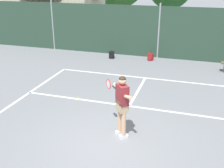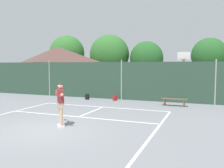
% 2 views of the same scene
% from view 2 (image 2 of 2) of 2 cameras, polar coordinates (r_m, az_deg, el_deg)
% --- Properties ---
extents(ground_plane, '(120.00, 120.00, 0.00)m').
position_cam_2_polar(ground_plane, '(10.18, -14.98, -10.40)').
color(ground_plane, slate).
extents(court_markings, '(8.30, 11.10, 0.01)m').
position_cam_2_polar(court_markings, '(10.68, -12.89, -9.63)').
color(court_markings, white).
rests_on(court_markings, ground).
extents(chainlink_fence, '(26.09, 0.09, 2.99)m').
position_cam_2_polar(chainlink_fence, '(17.92, 2.28, 0.77)').
color(chainlink_fence, '#284233').
rests_on(chainlink_fence, ground).
extents(basketball_hoop, '(0.90, 0.67, 3.55)m').
position_cam_2_polar(basketball_hoop, '(18.21, 16.76, 3.45)').
color(basketball_hoop, '#9E9EA3').
rests_on(basketball_hoop, ground).
extents(clubhouse_building, '(7.14, 4.63, 4.51)m').
position_cam_2_polar(clubhouse_building, '(25.58, -12.87, 3.86)').
color(clubhouse_building, beige).
rests_on(clubhouse_building, ground).
extents(treeline_backdrop, '(28.10, 4.52, 6.58)m').
position_cam_2_polar(treeline_backdrop, '(29.03, 6.00, 7.06)').
color(treeline_backdrop, brown).
rests_on(treeline_backdrop, ground).
extents(tennis_player, '(1.05, 1.06, 1.85)m').
position_cam_2_polar(tennis_player, '(10.23, -12.23, -3.92)').
color(tennis_player, silver).
rests_on(tennis_player, ground).
extents(tennis_ball, '(0.07, 0.07, 0.07)m').
position_cam_2_polar(tennis_ball, '(13.27, -15.57, -6.76)').
color(tennis_ball, '#CCE033').
rests_on(tennis_ball, ground).
extents(backpack_black, '(0.30, 0.27, 0.46)m').
position_cam_2_polar(backpack_black, '(18.15, -5.97, -3.09)').
color(backpack_black, black).
rests_on(backpack_black, ground).
extents(backpack_red, '(0.33, 0.32, 0.46)m').
position_cam_2_polar(backpack_red, '(17.50, 0.69, -3.35)').
color(backpack_red, maroon).
rests_on(backpack_red, ground).
extents(courtside_bench, '(1.60, 0.36, 0.48)m').
position_cam_2_polar(courtside_bench, '(15.63, 14.67, -3.84)').
color(courtside_bench, brown).
rests_on(courtside_bench, ground).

